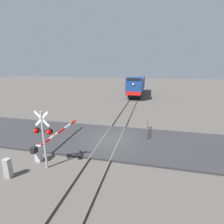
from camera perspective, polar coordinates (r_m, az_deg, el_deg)
The scene contains 9 objects.
ground_plane at distance 14.41m, azimuth -0.46°, elevation -9.69°, with size 160.00×160.00×0.00m, color #514C47.
rail_track_left at distance 14.54m, azimuth -3.24°, elevation -9.14°, with size 0.08×80.00×0.15m, color #59544C.
rail_track_right at distance 14.24m, azimuth 2.39°, elevation -9.69°, with size 0.08×80.00×0.15m, color #59544C.
road_surface at distance 14.38m, azimuth -0.46°, elevation -9.44°, with size 36.00×6.36×0.14m, color #2D2D30.
locomotive at distance 37.13m, azimuth 8.34°, elevation 8.97°, with size 2.85×14.47×4.16m.
crossing_signal at distance 10.69m, azimuth -22.27°, elevation -7.02°, with size 1.18×0.33×3.65m.
crossing_gate at distance 12.89m, azimuth -21.40°, elevation -10.26°, with size 0.36×6.28×1.19m.
utility_cabinet at distance 11.48m, azimuth -31.83°, elevation -15.87°, with size 0.36×0.31×1.14m, color #999993.
guard_railing at distance 15.85m, azimuth 11.82°, elevation -5.18°, with size 0.08×3.20×0.95m.
Camera 1 is at (3.06, -12.71, 6.06)m, focal length 27.00 mm.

